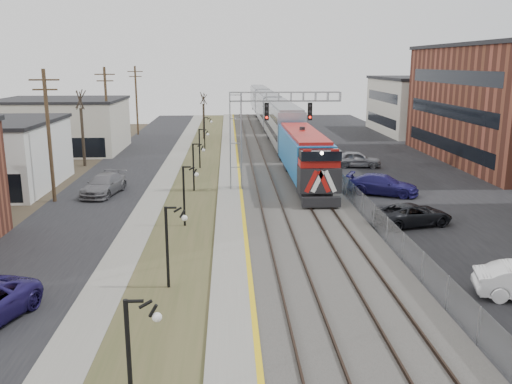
{
  "coord_description": "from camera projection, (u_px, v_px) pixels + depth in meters",
  "views": [
    {
      "loc": [
        -1.09,
        -16.07,
        10.39
      ],
      "look_at": [
        0.58,
        16.55,
        2.6
      ],
      "focal_mm": 38.0,
      "sensor_mm": 36.0,
      "label": 1
    }
  ],
  "objects": [
    {
      "name": "ground",
      "position": [
        264.0,
        382.0,
        18.08
      ],
      "size": [
        160.0,
        160.0,
        0.0
      ],
      "primitive_type": "plane",
      "color": "#473D2D",
      "rests_on": "ground"
    },
    {
      "name": "grass_median",
      "position": [
        198.0,
        174.0,
        51.87
      ],
      "size": [
        4.0,
        120.0,
        0.06
      ],
      "primitive_type": "cube",
      "color": "#404625",
      "rests_on": "ground"
    },
    {
      "name": "ballast_bed",
      "position": [
        282.0,
        173.0,
        52.26
      ],
      "size": [
        8.0,
        120.0,
        0.2
      ],
      "primitive_type": "cube",
      "color": "#595651",
      "rests_on": "ground"
    },
    {
      "name": "platform",
      "position": [
        230.0,
        173.0,
        52.0
      ],
      "size": [
        2.0,
        120.0,
        0.24
      ],
      "primitive_type": "cube",
      "color": "gray",
      "rests_on": "ground"
    },
    {
      "name": "bare_trees",
      "position": [
        114.0,
        141.0,
        54.63
      ],
      "size": [
        12.3,
        42.3,
        5.95
      ],
      "color": "#382D23",
      "rests_on": "ground"
    },
    {
      "name": "lampposts",
      "position": [
        184.0,
        196.0,
        35.18
      ],
      "size": [
        0.14,
        62.14,
        4.0
      ],
      "color": "black",
      "rests_on": "ground"
    },
    {
      "name": "fence",
      "position": [
        325.0,
        165.0,
        52.3
      ],
      "size": [
        0.04,
        120.0,
        1.6
      ],
      "primitive_type": "cube",
      "color": "gray",
      "rests_on": "ground"
    },
    {
      "name": "parking_lot",
      "position": [
        404.0,
        172.0,
        52.87
      ],
      "size": [
        16.0,
        120.0,
        0.04
      ],
      "primitive_type": "cube",
      "color": "black",
      "rests_on": "ground"
    },
    {
      "name": "street_west",
      "position": [
        119.0,
        175.0,
        51.5
      ],
      "size": [
        7.0,
        120.0,
        0.04
      ],
      "primitive_type": "cube",
      "color": "black",
      "rests_on": "ground"
    },
    {
      "name": "track_near",
      "position": [
        261.0,
        171.0,
        52.12
      ],
      "size": [
        1.58,
        120.0,
        0.15
      ],
      "color": "#2D2119",
      "rests_on": "ballast_bed"
    },
    {
      "name": "train",
      "position": [
        272.0,
        114.0,
        81.42
      ],
      "size": [
        3.0,
        85.85,
        5.33
      ],
      "color": "#1666B4",
      "rests_on": "ground"
    },
    {
      "name": "car_lot_c",
      "position": [
        413.0,
        215.0,
        35.39
      ],
      "size": [
        5.56,
        3.52,
        1.43
      ],
      "primitive_type": "imported",
      "rotation": [
        0.0,
        0.0,
        1.81
      ],
      "color": "black",
      "rests_on": "ground"
    },
    {
      "name": "utility_poles",
      "position": [
        49.0,
        137.0,
        40.49
      ],
      "size": [
        0.28,
        80.28,
        10.0
      ],
      "color": "#4C3823",
      "rests_on": "ground"
    },
    {
      "name": "platform_edge",
      "position": [
        239.0,
        171.0,
        52.02
      ],
      "size": [
        0.24,
        120.0,
        0.01
      ],
      "primitive_type": "cube",
      "color": "gold",
      "rests_on": "platform"
    },
    {
      "name": "car_lot_d",
      "position": [
        383.0,
        185.0,
        43.6
      ],
      "size": [
        6.08,
        4.38,
        1.64
      ],
      "primitive_type": "imported",
      "rotation": [
        0.0,
        0.0,
        1.15
      ],
      "color": "navy",
      "rests_on": "ground"
    },
    {
      "name": "signal_gantry",
      "position": [
        257.0,
        124.0,
        44.04
      ],
      "size": [
        9.0,
        1.07,
        8.15
      ],
      "color": "gray",
      "rests_on": "ground"
    },
    {
      "name": "car_lot_e",
      "position": [
        357.0,
        160.0,
        55.12
      ],
      "size": [
        5.04,
        2.53,
        1.65
      ],
      "primitive_type": "imported",
      "rotation": [
        0.0,
        0.0,
        1.45
      ],
      "color": "gray",
      "rests_on": "ground"
    },
    {
      "name": "sidewalk",
      "position": [
        167.0,
        174.0,
        51.72
      ],
      "size": [
        2.0,
        120.0,
        0.08
      ],
      "primitive_type": "cube",
      "color": "gray",
      "rests_on": "ground"
    },
    {
      "name": "car_street_b",
      "position": [
        104.0,
        185.0,
        43.64
      ],
      "size": [
        3.25,
        5.91,
        1.62
      ],
      "primitive_type": "imported",
      "rotation": [
        0.0,
        0.0,
        -0.18
      ],
      "color": "slate",
      "rests_on": "ground"
    },
    {
      "name": "track_far",
      "position": [
        297.0,
        171.0,
        52.29
      ],
      "size": [
        1.58,
        120.0,
        0.15
      ],
      "color": "#2D2119",
      "rests_on": "ballast_bed"
    }
  ]
}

